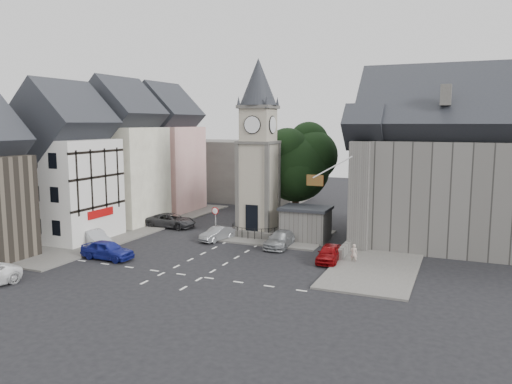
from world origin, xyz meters
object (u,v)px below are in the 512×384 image
at_px(stone_shelter, 306,224).
at_px(pedestrian, 354,254).
at_px(car_east_red, 329,253).
at_px(clock_tower, 258,149).
at_px(car_west_blue, 107,250).

height_order(stone_shelter, pedestrian, stone_shelter).
relative_size(stone_shelter, car_east_red, 1.11).
bearing_deg(clock_tower, car_west_blue, -121.35).
relative_size(car_west_blue, car_east_red, 1.11).
height_order(clock_tower, stone_shelter, clock_tower).
xyz_separation_m(clock_tower, car_west_blue, (-7.50, -12.31, -7.39)).
bearing_deg(car_west_blue, pedestrian, -68.95).
height_order(stone_shelter, car_west_blue, stone_shelter).
height_order(clock_tower, car_east_red, clock_tower).
xyz_separation_m(clock_tower, car_east_red, (8.50, -6.34, -7.46)).
relative_size(clock_tower, pedestrian, 10.97).
height_order(clock_tower, pedestrian, clock_tower).
bearing_deg(pedestrian, car_west_blue, 21.75).
distance_m(clock_tower, car_west_blue, 16.20).
bearing_deg(pedestrian, stone_shelter, -42.81).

